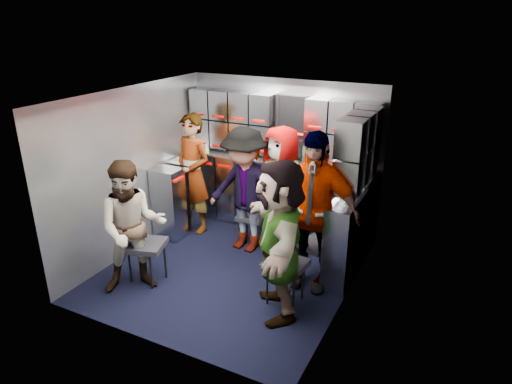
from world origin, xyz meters
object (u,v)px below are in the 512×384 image
at_px(attendant_arc_a, 132,228).
at_px(jump_seat_mid_right, 316,247).
at_px(jump_seat_mid_left, 251,218).
at_px(attendant_arc_d, 312,211).
at_px(jump_seat_center, 286,212).
at_px(jump_seat_near_right, 286,266).
at_px(attendant_arc_c, 281,189).
at_px(attendant_arc_e, 279,239).
at_px(attendant_standing, 193,174).
at_px(attendant_arc_b, 245,191).
at_px(jump_seat_near_left, 146,247).

bearing_deg(attendant_arc_a, jump_seat_mid_right, -6.21).
distance_m(jump_seat_mid_left, attendant_arc_a, 1.73).
xyz_separation_m(jump_seat_mid_right, attendant_arc_d, (-0.00, -0.18, 0.52)).
bearing_deg(attendant_arc_a, jump_seat_center, 19.64).
bearing_deg(jump_seat_near_right, jump_seat_center, 113.05).
relative_size(jump_seat_center, attendant_arc_c, 0.31).
height_order(jump_seat_near_right, attendant_arc_e, attendant_arc_e).
relative_size(jump_seat_center, attendant_standing, 0.30).
distance_m(jump_seat_near_right, attendant_arc_e, 0.44).
xyz_separation_m(attendant_arc_b, attendant_arc_e, (0.94, -1.05, 0.02)).
relative_size(jump_seat_mid_left, attendant_arc_a, 0.27).
relative_size(jump_seat_near_left, attendant_arc_a, 0.34).
xyz_separation_m(attendant_arc_a, attendant_arc_d, (1.70, 0.96, 0.15)).
relative_size(attendant_arc_d, attendant_arc_e, 1.08).
distance_m(attendant_standing, attendant_arc_d, 2.05).
height_order(attendant_arc_a, attendant_arc_b, attendant_arc_b).
xyz_separation_m(jump_seat_near_right, attendant_arc_c, (-0.55, 1.10, 0.39)).
bearing_deg(jump_seat_mid_right, jump_seat_near_left, -150.49).
relative_size(attendant_arc_a, attendant_arc_c, 0.92).
bearing_deg(jump_seat_center, jump_seat_near_left, -122.97).
height_order(jump_seat_center, attendant_arc_e, attendant_arc_e).
xyz_separation_m(attendant_arc_a, attendant_arc_e, (1.59, 0.32, 0.08)).
bearing_deg(jump_seat_near_right, attendant_arc_c, 116.33).
height_order(attendant_arc_b, attendant_arc_e, attendant_arc_e).
distance_m(jump_seat_mid_left, attendant_standing, 1.03).
bearing_deg(attendant_arc_c, jump_seat_mid_right, -11.23).
bearing_deg(attendant_standing, jump_seat_near_left, -66.62).
xyz_separation_m(jump_seat_mid_left, attendant_arc_d, (1.05, -0.59, 0.54)).
xyz_separation_m(jump_seat_near_left, attendant_arc_c, (1.04, 1.43, 0.39)).
bearing_deg(attendant_arc_a, attendant_arc_c, 16.92).
bearing_deg(attendant_arc_d, jump_seat_mid_right, 90.51).
bearing_deg(attendant_arc_a, attendant_arc_b, 24.57).
distance_m(attendant_arc_a, attendant_arc_d, 1.96).
bearing_deg(attendant_arc_b, jump_seat_near_left, -110.67).
bearing_deg(attendant_arc_e, attendant_arc_a, -109.93).
height_order(jump_seat_center, attendant_arc_d, attendant_arc_d).
bearing_deg(attendant_arc_d, attendant_arc_b, 159.24).
height_order(jump_seat_near_right, attendant_arc_c, attendant_arc_c).
bearing_deg(jump_seat_mid_right, attendant_arc_c, 144.61).
bearing_deg(attendant_standing, attendant_arc_a, -67.85).
bearing_deg(jump_seat_center, jump_seat_mid_right, -44.56).
bearing_deg(jump_seat_near_left, jump_seat_near_right, 11.56).
relative_size(attendant_arc_b, attendant_arc_c, 1.00).
bearing_deg(attendant_arc_d, attendant_arc_a, -149.98).
relative_size(jump_seat_near_left, attendant_standing, 0.30).
relative_size(attendant_arc_a, attendant_arc_b, 0.92).
distance_m(jump_seat_mid_left, attendant_arc_c, 0.61).
distance_m(jump_seat_mid_left, attendant_arc_b, 0.49).
height_order(jump_seat_mid_left, jump_seat_near_right, jump_seat_near_right).
height_order(jump_seat_near_left, attendant_arc_d, attendant_arc_d).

